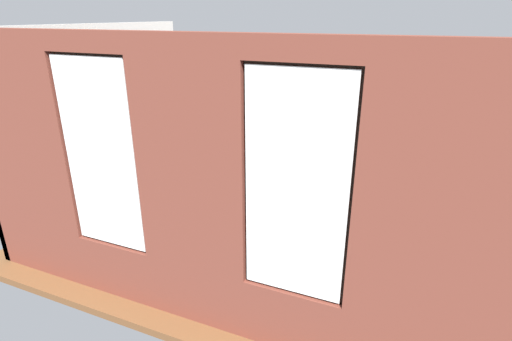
# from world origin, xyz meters

# --- Properties ---
(ground_plane) EXTENTS (6.93, 5.46, 0.10)m
(ground_plane) POSITION_xyz_m (0.00, 0.00, -0.05)
(ground_plane) COLOR brown
(brick_wall_with_windows) EXTENTS (6.33, 0.30, 3.14)m
(brick_wall_with_windows) POSITION_xyz_m (0.00, 2.35, 1.52)
(brick_wall_with_windows) COLOR brown
(brick_wall_with_windows) RESTS_ON ground_plane
(white_wall_right) EXTENTS (0.10, 4.46, 3.14)m
(white_wall_right) POSITION_xyz_m (3.11, 0.20, 1.57)
(white_wall_right) COLOR silver
(white_wall_right) RESTS_ON ground_plane
(couch_by_window) EXTENTS (2.01, 0.87, 0.80)m
(couch_by_window) POSITION_xyz_m (0.08, 1.70, 0.33)
(couch_by_window) COLOR black
(couch_by_window) RESTS_ON ground_plane
(couch_left) EXTENTS (0.89, 2.10, 0.80)m
(couch_left) POSITION_xyz_m (-2.46, 0.05, 0.33)
(couch_left) COLOR black
(couch_left) RESTS_ON ground_plane
(coffee_table) EXTENTS (1.23, 0.79, 0.45)m
(coffee_table) POSITION_xyz_m (0.40, 0.15, 0.39)
(coffee_table) COLOR #A87547
(coffee_table) RESTS_ON ground_plane
(cup_ceramic) EXTENTS (0.07, 0.07, 0.09)m
(cup_ceramic) POSITION_xyz_m (0.40, 0.15, 0.50)
(cup_ceramic) COLOR #4C4C51
(cup_ceramic) RESTS_ON coffee_table
(table_plant_small) EXTENTS (0.16, 0.16, 0.26)m
(table_plant_small) POSITION_xyz_m (0.06, 0.01, 0.59)
(table_plant_small) COLOR #9E5638
(table_plant_small) RESTS_ON coffee_table
(remote_black) EXTENTS (0.18, 0.07, 0.02)m
(remote_black) POSITION_xyz_m (0.77, 0.26, 0.46)
(remote_black) COLOR black
(remote_black) RESTS_ON coffee_table
(remote_gray) EXTENTS (0.17, 0.14, 0.02)m
(remote_gray) POSITION_xyz_m (0.31, 0.26, 0.46)
(remote_gray) COLOR #59595B
(remote_gray) RESTS_ON coffee_table
(remote_silver) EXTENTS (0.17, 0.14, 0.02)m
(remote_silver) POSITION_xyz_m (0.55, 0.05, 0.46)
(remote_silver) COLOR #B2B2B7
(remote_silver) RESTS_ON coffee_table
(media_console) EXTENTS (1.00, 0.42, 0.49)m
(media_console) POSITION_xyz_m (2.81, -0.19, 0.24)
(media_console) COLOR black
(media_console) RESTS_ON ground_plane
(tv_flatscreen) EXTENTS (0.97, 0.20, 0.67)m
(tv_flatscreen) POSITION_xyz_m (2.81, -0.20, 0.82)
(tv_flatscreen) COLOR black
(tv_flatscreen) RESTS_ON media_console
(papasan_chair) EXTENTS (1.15, 1.15, 0.71)m
(papasan_chair) POSITION_xyz_m (-0.15, -1.61, 0.45)
(papasan_chair) COLOR olive
(papasan_chair) RESTS_ON ground_plane
(potted_plant_by_left_couch) EXTENTS (0.37, 0.37, 0.56)m
(potted_plant_by_left_couch) POSITION_xyz_m (-2.06, -1.45, 0.37)
(potted_plant_by_left_couch) COLOR #9E5638
(potted_plant_by_left_couch) RESTS_ON ground_plane
(potted_plant_foreground_right) EXTENTS (0.93, 0.88, 1.05)m
(potted_plant_foreground_right) POSITION_xyz_m (2.52, -1.69, 0.47)
(potted_plant_foreground_right) COLOR #9E5638
(potted_plant_foreground_right) RESTS_ON ground_plane
(potted_plant_beside_window_right) EXTENTS (0.99, 0.92, 1.27)m
(potted_plant_beside_window_right) POSITION_xyz_m (1.56, 1.79, 0.64)
(potted_plant_beside_window_right) COLOR #47423D
(potted_plant_beside_window_right) RESTS_ON ground_plane
(potted_plant_corner_near_left) EXTENTS (0.91, 0.87, 1.11)m
(potted_plant_corner_near_left) POSITION_xyz_m (-2.63, -1.73, 0.65)
(potted_plant_corner_near_left) COLOR #47423D
(potted_plant_corner_near_left) RESTS_ON ground_plane
(potted_plant_between_couches) EXTENTS (0.48, 0.48, 0.86)m
(potted_plant_between_couches) POSITION_xyz_m (-1.38, 1.65, 0.52)
(potted_plant_between_couches) COLOR #9E5638
(potted_plant_between_couches) RESTS_ON ground_plane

